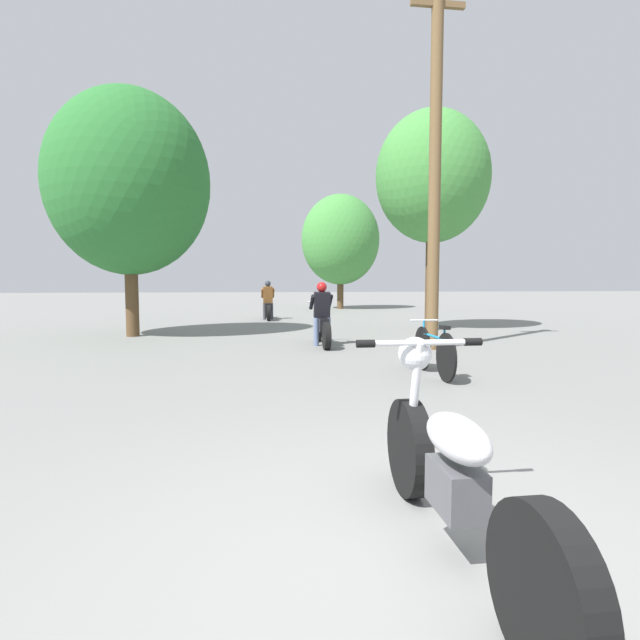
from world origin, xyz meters
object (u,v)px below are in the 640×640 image
motorcycle_foreground (452,471)px  roadside_tree_right_far (340,240)px  roadside_tree_left (129,183)px  bicycle_parked (434,351)px  roadside_tree_right_near (433,177)px  motorcycle_rider_lead (322,322)px  utility_pole (435,161)px  motorcycle_rider_far (268,305)px

motorcycle_foreground → roadside_tree_right_far: bearing=81.5°
roadside_tree_left → bicycle_parked: roadside_tree_left is taller
roadside_tree_right_near → motorcycle_rider_lead: 5.93m
roadside_tree_right_far → bicycle_parked: bearing=-95.5°
utility_pole → roadside_tree_right_near: (1.37, 3.84, 0.49)m
utility_pole → motorcycle_rider_far: (-3.09, 8.44, -3.26)m
roadside_tree_left → bicycle_parked: (5.66, -6.05, -3.45)m
roadside_tree_left → motorcycle_rider_far: 7.07m
motorcycle_foreground → bicycle_parked: (1.64, 4.64, -0.06)m
roadside_tree_left → motorcycle_rider_far: size_ratio=2.93×
motorcycle_rider_far → bicycle_parked: (2.10, -11.19, -0.16)m
utility_pole → roadside_tree_right_far: utility_pole is taller
motorcycle_rider_lead → bicycle_parked: bearing=-72.3°
roadside_tree_right_near → motorcycle_foreground: bearing=-109.6°
motorcycle_rider_lead → motorcycle_rider_far: (-0.94, 7.54, 0.01)m
roadside_tree_right_far → motorcycle_foreground: size_ratio=2.64×
utility_pole → motorcycle_rider_lead: bearing=157.5°
motorcycle_rider_far → roadside_tree_right_far: bearing=59.5°
roadside_tree_right_far → motorcycle_rider_far: 8.04m
roadside_tree_right_near → roadside_tree_left: bearing=-176.1°
roadside_tree_right_far → bicycle_parked: roadside_tree_right_far is taller
roadside_tree_right_near → motorcycle_foreground: roadside_tree_right_near is taller
roadside_tree_right_near → motorcycle_rider_far: roadside_tree_right_near is taller
utility_pole → bicycle_parked: (-1.00, -2.75, -3.42)m
motorcycle_rider_lead → utility_pole: bearing=-22.5°
motorcycle_rider_far → bicycle_parked: bearing=-79.4°
roadside_tree_right_near → roadside_tree_right_far: size_ratio=1.08×
roadside_tree_left → motorcycle_foreground: roadside_tree_left is taller
utility_pole → motorcycle_rider_far: 9.56m
utility_pole → motorcycle_rider_far: utility_pole is taller
roadside_tree_right_near → motorcycle_rider_lead: roadside_tree_right_near is taller
roadside_tree_left → motorcycle_rider_far: bearing=55.3°
motorcycle_rider_lead → bicycle_parked: motorcycle_rider_lead is taller
roadside_tree_right_far → motorcycle_rider_far: size_ratio=2.73×
roadside_tree_left → motorcycle_foreground: size_ratio=2.84×
roadside_tree_right_near → roadside_tree_right_far: roadside_tree_right_near is taller
motorcycle_rider_lead → roadside_tree_right_near: bearing=39.8°
roadside_tree_left → motorcycle_rider_far: roadside_tree_left is taller
roadside_tree_right_near → motorcycle_foreground: 12.53m
roadside_tree_right_far → motorcycle_rider_far: (-3.81, -6.45, -2.91)m
utility_pole → bicycle_parked: 4.50m
utility_pole → roadside_tree_left: bearing=153.7°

